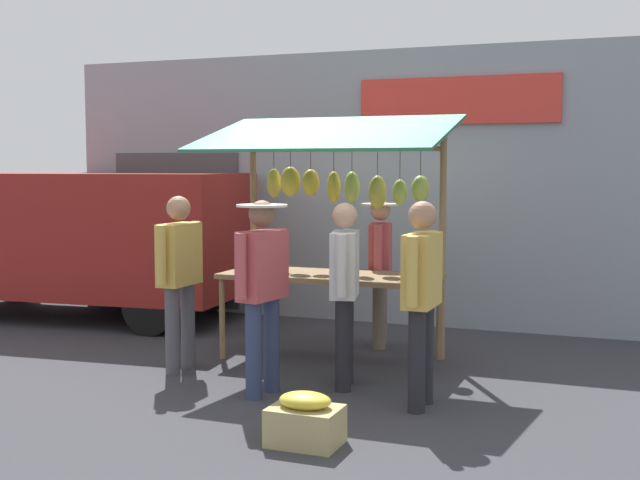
{
  "coord_description": "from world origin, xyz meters",
  "views": [
    {
      "loc": [
        -2.97,
        7.95,
        1.98
      ],
      "look_at": [
        0.0,
        0.3,
        1.25
      ],
      "focal_mm": 47.19,
      "sensor_mm": 36.0,
      "label": 1
    }
  ],
  "objects_px": {
    "produce_crate_near": "(305,421)",
    "parked_van": "(66,231)",
    "market_stall": "(332,207)",
    "shopper_in_grey_tee": "(422,288)",
    "shopper_with_shopping_bag": "(262,280)",
    "vendor_with_sunhat": "(380,261)",
    "shopper_with_ponytail": "(179,270)",
    "shopper_in_striped_shirt": "(345,281)"
  },
  "relations": [
    {
      "from": "shopper_with_shopping_bag",
      "to": "parked_van",
      "type": "relative_size",
      "value": 0.37
    },
    {
      "from": "shopper_with_shopping_bag",
      "to": "parked_van",
      "type": "height_order",
      "value": "parked_van"
    },
    {
      "from": "vendor_with_sunhat",
      "to": "shopper_in_striped_shirt",
      "type": "height_order",
      "value": "shopper_in_striped_shirt"
    },
    {
      "from": "parked_van",
      "to": "produce_crate_near",
      "type": "distance_m",
      "value": 6.13
    },
    {
      "from": "shopper_with_shopping_bag",
      "to": "parked_van",
      "type": "bearing_deg",
      "value": 66.44
    },
    {
      "from": "market_stall",
      "to": "shopper_in_striped_shirt",
      "type": "relative_size",
      "value": 1.51
    },
    {
      "from": "shopper_in_striped_shirt",
      "to": "shopper_with_ponytail",
      "type": "bearing_deg",
      "value": 76.14
    },
    {
      "from": "vendor_with_sunhat",
      "to": "market_stall",
      "type": "bearing_deg",
      "value": -36.76
    },
    {
      "from": "market_stall",
      "to": "shopper_in_grey_tee",
      "type": "relative_size",
      "value": 1.48
    },
    {
      "from": "vendor_with_sunhat",
      "to": "shopper_with_shopping_bag",
      "type": "relative_size",
      "value": 0.95
    },
    {
      "from": "shopper_with_ponytail",
      "to": "produce_crate_near",
      "type": "height_order",
      "value": "shopper_with_ponytail"
    },
    {
      "from": "shopper_in_striped_shirt",
      "to": "parked_van",
      "type": "xyz_separation_m",
      "value": [
        4.6,
        -2.05,
        0.16
      ]
    },
    {
      "from": "produce_crate_near",
      "to": "parked_van",
      "type": "bearing_deg",
      "value": -36.69
    },
    {
      "from": "shopper_with_shopping_bag",
      "to": "shopper_in_grey_tee",
      "type": "distance_m",
      "value": 1.38
    },
    {
      "from": "shopper_with_ponytail",
      "to": "parked_van",
      "type": "bearing_deg",
      "value": 55.74
    },
    {
      "from": "parked_van",
      "to": "produce_crate_near",
      "type": "relative_size",
      "value": 8.97
    },
    {
      "from": "vendor_with_sunhat",
      "to": "shopper_with_ponytail",
      "type": "height_order",
      "value": "shopper_with_ponytail"
    },
    {
      "from": "shopper_with_shopping_bag",
      "to": "shopper_in_striped_shirt",
      "type": "height_order",
      "value": "shopper_with_shopping_bag"
    },
    {
      "from": "parked_van",
      "to": "produce_crate_near",
      "type": "xyz_separation_m",
      "value": [
        -4.86,
        3.62,
        -0.95
      ]
    },
    {
      "from": "produce_crate_near",
      "to": "shopper_with_shopping_bag",
      "type": "bearing_deg",
      "value": -52.21
    },
    {
      "from": "shopper_with_shopping_bag",
      "to": "shopper_with_ponytail",
      "type": "xyz_separation_m",
      "value": [
        1.1,
        -0.49,
        -0.02
      ]
    },
    {
      "from": "shopper_with_ponytail",
      "to": "vendor_with_sunhat",
      "type": "bearing_deg",
      "value": -39.16
    },
    {
      "from": "shopper_with_ponytail",
      "to": "shopper_in_grey_tee",
      "type": "bearing_deg",
      "value": -97.65
    },
    {
      "from": "shopper_in_striped_shirt",
      "to": "shopper_with_ponytail",
      "type": "relative_size",
      "value": 0.98
    },
    {
      "from": "vendor_with_sunhat",
      "to": "shopper_with_shopping_bag",
      "type": "distance_m",
      "value": 2.26
    },
    {
      "from": "vendor_with_sunhat",
      "to": "parked_van",
      "type": "height_order",
      "value": "parked_van"
    },
    {
      "from": "produce_crate_near",
      "to": "vendor_with_sunhat",
      "type": "bearing_deg",
      "value": -81.96
    },
    {
      "from": "produce_crate_near",
      "to": "shopper_with_ponytail",
      "type": "bearing_deg",
      "value": -38.89
    },
    {
      "from": "shopper_with_ponytail",
      "to": "parked_van",
      "type": "height_order",
      "value": "parked_van"
    },
    {
      "from": "vendor_with_sunhat",
      "to": "shopper_in_striped_shirt",
      "type": "bearing_deg",
      "value": -5.59
    },
    {
      "from": "vendor_with_sunhat",
      "to": "produce_crate_near",
      "type": "height_order",
      "value": "vendor_with_sunhat"
    },
    {
      "from": "shopper_in_grey_tee",
      "to": "produce_crate_near",
      "type": "bearing_deg",
      "value": 155.75
    },
    {
      "from": "market_stall",
      "to": "shopper_in_grey_tee",
      "type": "distance_m",
      "value": 2.03
    },
    {
      "from": "market_stall",
      "to": "shopper_with_ponytail",
      "type": "height_order",
      "value": "market_stall"
    },
    {
      "from": "shopper_in_grey_tee",
      "to": "produce_crate_near",
      "type": "xyz_separation_m",
      "value": [
        0.54,
        1.19,
        -0.81
      ]
    },
    {
      "from": "vendor_with_sunhat",
      "to": "shopper_with_ponytail",
      "type": "xyz_separation_m",
      "value": [
        1.47,
        1.75,
        0.04
      ]
    },
    {
      "from": "parked_van",
      "to": "vendor_with_sunhat",
      "type": "bearing_deg",
      "value": 171.16
    },
    {
      "from": "shopper_with_ponytail",
      "to": "shopper_with_shopping_bag",
      "type": "bearing_deg",
      "value": -112.91
    },
    {
      "from": "market_stall",
      "to": "parked_van",
      "type": "relative_size",
      "value": 0.55
    },
    {
      "from": "market_stall",
      "to": "produce_crate_near",
      "type": "xyz_separation_m",
      "value": [
        -0.77,
        2.63,
        -1.39
      ]
    },
    {
      "from": "vendor_with_sunhat",
      "to": "shopper_with_ponytail",
      "type": "relative_size",
      "value": 0.95
    },
    {
      "from": "vendor_with_sunhat",
      "to": "parked_van",
      "type": "distance_m",
      "value": 4.41
    }
  ]
}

